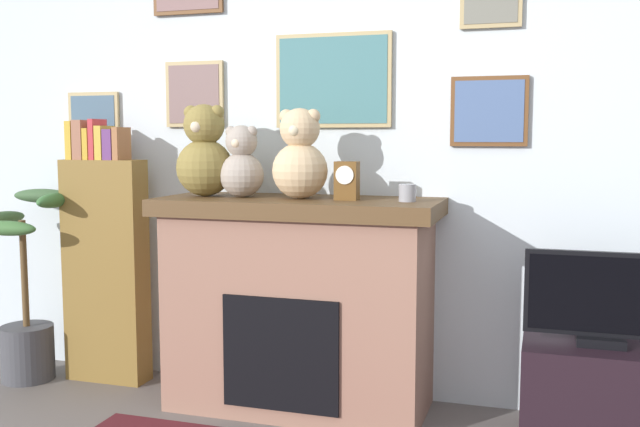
{
  "coord_description": "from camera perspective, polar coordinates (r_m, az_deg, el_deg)",
  "views": [
    {
      "loc": [
        1.0,
        -1.63,
        1.34
      ],
      "look_at": [
        -0.03,
        1.67,
        0.97
      ],
      "focal_mm": 40.65,
      "sensor_mm": 36.0,
      "label": 1
    }
  ],
  "objects": [
    {
      "name": "back_wall",
      "position": [
        3.77,
        1.86,
        5.53
      ],
      "size": [
        5.2,
        0.15,
        2.6
      ],
      "color": "silver",
      "rests_on": "ground_plane"
    },
    {
      "name": "fireplace",
      "position": [
        3.59,
        -1.64,
        -7.02
      ],
      "size": [
        1.37,
        0.6,
        1.04
      ],
      "color": "#926754",
      "rests_on": "ground_plane"
    },
    {
      "name": "bookshelf",
      "position": [
        4.13,
        -16.54,
        -3.63
      ],
      "size": [
        0.45,
        0.16,
        1.43
      ],
      "color": "brown",
      "rests_on": "ground_plane"
    },
    {
      "name": "potted_plant",
      "position": [
        4.33,
        -22.05,
        -6.8
      ],
      "size": [
        0.48,
        0.44,
        1.05
      ],
      "color": "#3F3F44",
      "rests_on": "ground_plane"
    },
    {
      "name": "tv_stand",
      "position": [
        3.47,
        21.06,
        -13.17
      ],
      "size": [
        0.65,
        0.4,
        0.44
      ],
      "primitive_type": "cube",
      "color": "black",
      "rests_on": "ground_plane"
    },
    {
      "name": "television",
      "position": [
        3.36,
        21.34,
        -6.37
      ],
      "size": [
        0.65,
        0.14,
        0.41
      ],
      "color": "black",
      "rests_on": "tv_stand"
    },
    {
      "name": "candle_jar",
      "position": [
        3.35,
        6.89,
        1.62
      ],
      "size": [
        0.08,
        0.08,
        0.08
      ],
      "primitive_type": "cylinder",
      "color": "gray",
      "rests_on": "fireplace"
    },
    {
      "name": "mantel_clock",
      "position": [
        3.41,
        2.12,
        2.61
      ],
      "size": [
        0.11,
        0.08,
        0.18
      ],
      "color": "brown",
      "rests_on": "fireplace"
    },
    {
      "name": "teddy_bear_grey",
      "position": [
        3.67,
        -9.08,
        4.57
      ],
      "size": [
        0.28,
        0.28,
        0.46
      ],
      "color": "olive",
      "rests_on": "fireplace"
    },
    {
      "name": "teddy_bear_brown",
      "position": [
        3.58,
        -6.19,
        3.82
      ],
      "size": [
        0.22,
        0.22,
        0.35
      ],
      "color": "#A29488",
      "rests_on": "fireplace"
    },
    {
      "name": "teddy_bear_tan",
      "position": [
        3.47,
        -1.6,
        4.38
      ],
      "size": [
        0.27,
        0.27,
        0.43
      ],
      "color": "#D2B084",
      "rests_on": "fireplace"
    }
  ]
}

